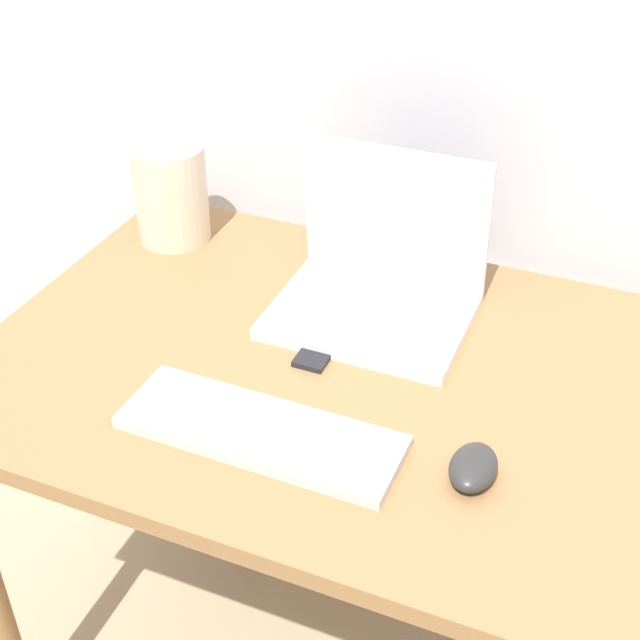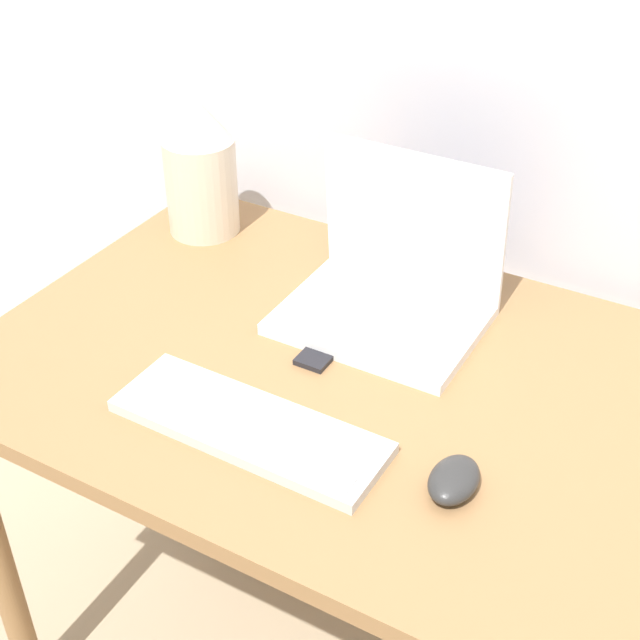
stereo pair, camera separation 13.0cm
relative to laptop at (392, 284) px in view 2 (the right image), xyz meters
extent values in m
cube|color=olive|center=(-0.01, -0.17, -0.07)|extent=(1.11, 0.77, 0.03)
cylinder|color=olive|center=(-0.51, 0.16, -0.45)|extent=(0.05, 0.05, 0.73)
cube|color=white|center=(0.00, -0.04, -0.05)|extent=(0.32, 0.25, 0.02)
cube|color=silver|center=(0.00, -0.05, -0.04)|extent=(0.26, 0.14, 0.00)
cube|color=white|center=(0.00, 0.07, 0.09)|extent=(0.32, 0.03, 0.25)
cube|color=#0F1938|center=(0.00, 0.08, 0.09)|extent=(0.28, 0.02, 0.21)
cube|color=silver|center=(-0.04, -0.36, -0.05)|extent=(0.40, 0.14, 0.02)
cube|color=#B2B2B2|center=(-0.04, -0.36, -0.04)|extent=(0.37, 0.11, 0.00)
ellipsoid|color=#2D2D2D|center=(0.25, -0.33, -0.04)|extent=(0.06, 0.09, 0.04)
cylinder|color=beige|center=(-0.44, 0.08, 0.04)|extent=(0.14, 0.14, 0.19)
cone|color=beige|center=(-0.44, 0.08, 0.17)|extent=(0.13, 0.13, 0.08)
cube|color=black|center=(-0.04, -0.17, -0.05)|extent=(0.05, 0.06, 0.01)
camera|label=1|loc=(0.39, -1.19, 0.79)|focal=50.00mm
camera|label=2|loc=(0.51, -1.13, 0.79)|focal=50.00mm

